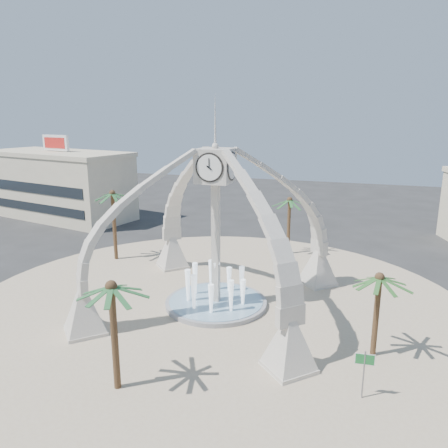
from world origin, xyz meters
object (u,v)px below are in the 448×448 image
(clock_tower, at_px, (216,226))
(fountain, at_px, (216,302))
(palm_east, at_px, (380,278))
(palm_south, at_px, (111,288))
(palm_west, at_px, (112,194))
(palm_north, at_px, (290,201))
(street_sign, at_px, (364,365))

(clock_tower, xyz_separation_m, fountain, (0.00, 0.00, -6.20))
(fountain, distance_m, palm_east, 13.33)
(palm_south, bearing_deg, palm_east, 30.98)
(palm_west, bearing_deg, palm_south, -57.79)
(palm_north, xyz_separation_m, street_sign, (8.30, -23.47, -3.89))
(fountain, height_order, palm_east, palm_east)
(fountain, relative_size, palm_east, 1.35)
(palm_east, distance_m, palm_west, 27.94)
(clock_tower, distance_m, palm_south, 12.00)
(clock_tower, distance_m, street_sign, 14.84)
(clock_tower, xyz_separation_m, palm_north, (2.96, 14.91, -0.61))
(palm_south, bearing_deg, fountain, 82.65)
(palm_east, bearing_deg, palm_north, 115.15)
(fountain, bearing_deg, palm_south, -97.35)
(clock_tower, height_order, palm_east, clock_tower)
(clock_tower, xyz_separation_m, palm_south, (-1.53, -11.89, -0.57))
(palm_east, height_order, palm_west, palm_west)
(palm_south, xyz_separation_m, street_sign, (12.79, 3.33, -3.93))
(clock_tower, bearing_deg, palm_east, -18.27)
(palm_west, relative_size, palm_north, 1.16)
(palm_west, xyz_separation_m, palm_north, (16.66, 7.50, -1.00))
(clock_tower, distance_m, palm_east, 12.49)
(palm_west, height_order, palm_north, palm_west)
(fountain, bearing_deg, street_sign, -37.25)
(fountain, height_order, street_sign, fountain)
(palm_east, xyz_separation_m, palm_south, (-13.32, -8.00, 0.77))
(fountain, xyz_separation_m, palm_east, (11.79, -3.89, 4.86))
(clock_tower, relative_size, palm_west, 2.31)
(fountain, xyz_separation_m, palm_south, (-1.53, -11.89, 5.63))
(palm_west, bearing_deg, palm_east, -23.92)
(clock_tower, xyz_separation_m, palm_west, (-13.70, 7.41, 0.39))
(clock_tower, relative_size, palm_east, 3.03)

